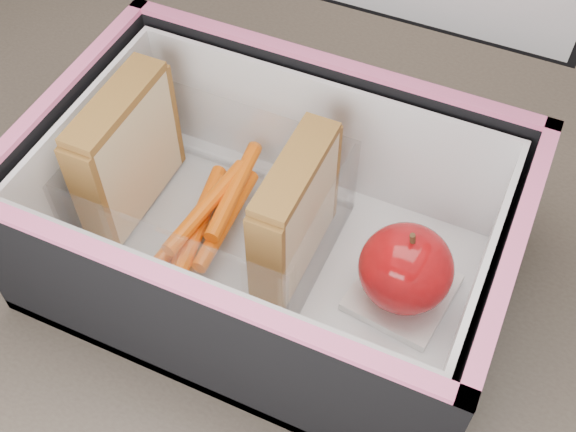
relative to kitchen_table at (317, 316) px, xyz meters
name	(u,v)px	position (x,y,z in m)	size (l,w,h in m)	color
kitchen_table	(317,316)	(0.00, 0.00, 0.00)	(1.20, 0.80, 0.75)	brown
lunch_bag	(272,209)	(-0.03, -0.02, 0.16)	(0.33, 0.30, 0.33)	black
plastic_tub	(211,198)	(-0.08, -0.02, 0.14)	(0.19, 0.13, 0.08)	white
sandwich_left	(127,152)	(-0.15, -0.02, 0.16)	(0.03, 0.10, 0.11)	#E1C889
sandwich_right	(295,214)	(-0.02, -0.02, 0.16)	(0.03, 0.10, 0.11)	#E1C889
carrot_sticks	(206,218)	(-0.09, -0.02, 0.12)	(0.05, 0.15, 0.03)	#F15617
paper_napkin	(402,292)	(0.07, -0.01, 0.11)	(0.07, 0.07, 0.01)	white
red_apple	(406,268)	(0.07, -0.02, 0.14)	(0.09, 0.09, 0.07)	maroon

